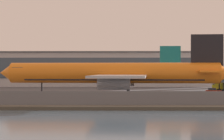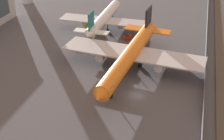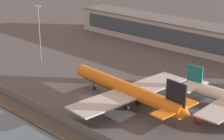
# 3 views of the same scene
# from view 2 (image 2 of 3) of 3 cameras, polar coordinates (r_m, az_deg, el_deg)

# --- Properties ---
(ground_plane) EXTENTS (500.00, 500.00, 0.00)m
(ground_plane) POSITION_cam_2_polar(r_m,az_deg,el_deg) (78.73, 4.61, -4.61)
(ground_plane) COLOR #4C4C51
(shoreline_seawall) EXTENTS (320.00, 3.00, 0.50)m
(shoreline_seawall) POSITION_cam_2_polar(r_m,az_deg,el_deg) (78.22, 19.57, -6.50)
(shoreline_seawall) COLOR #474238
(shoreline_seawall) RESTS_ON ground
(perimeter_fence) EXTENTS (280.00, 0.10, 2.43)m
(perimeter_fence) POSITION_cam_2_polar(r_m,az_deg,el_deg) (77.30, 16.38, -5.51)
(perimeter_fence) COLOR slate
(perimeter_fence) RESTS_ON ground
(cargo_jet_orange) EXTENTS (47.55, 41.37, 12.86)m
(cargo_jet_orange) POSITION_cam_2_polar(r_m,az_deg,el_deg) (87.80, 3.50, 2.96)
(cargo_jet_orange) COLOR orange
(cargo_jet_orange) RESTS_ON ground
(passenger_jet_white_teal) EXTENTS (37.44, 31.70, 11.47)m
(passenger_jet_white_teal) POSITION_cam_2_polar(r_m,az_deg,el_deg) (115.59, -1.50, 9.39)
(passenger_jet_white_teal) COLOR white
(passenger_jet_white_teal) RESTS_ON ground
(baggage_tug) EXTENTS (3.16, 3.53, 1.80)m
(baggage_tug) POSITION_cam_2_polar(r_m,az_deg,el_deg) (109.05, 2.85, 6.07)
(baggage_tug) COLOR red
(baggage_tug) RESTS_ON ground
(ops_van) EXTENTS (3.45, 5.58, 2.48)m
(ops_van) POSITION_cam_2_polar(r_m,az_deg,el_deg) (117.65, -4.09, 8.08)
(ops_van) COLOR yellow
(ops_van) RESTS_ON ground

